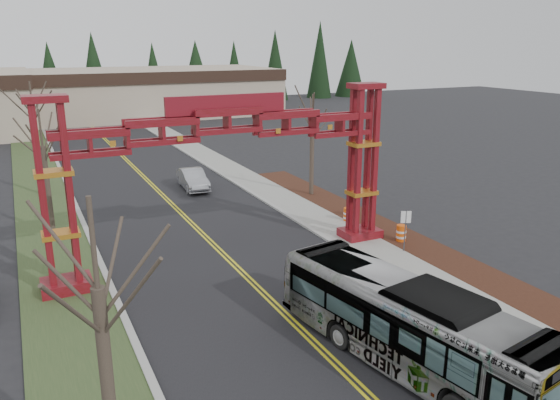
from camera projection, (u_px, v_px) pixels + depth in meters
road at (191, 223)px, 34.41m from camera, size 12.00×110.00×0.02m
lane_line_left at (189, 223)px, 34.36m from camera, size 0.12×100.00×0.01m
lane_line_right at (193, 223)px, 34.46m from camera, size 0.12×100.00×0.01m
curb_right at (279, 210)px, 36.97m from camera, size 0.30×110.00×0.15m
sidewalk_right at (298, 207)px, 37.58m from camera, size 2.60×110.00×0.14m
landscape_strip at (494, 283)px, 25.71m from camera, size 2.60×50.00×0.12m
grass_median at (55, 242)px, 31.05m from camera, size 4.00×110.00×0.08m
curb_left at (89, 237)px, 31.82m from camera, size 0.30×110.00×0.15m
gateway_arch at (228, 149)px, 26.70m from camera, size 18.20×1.60×8.90m
retail_building_east at (148, 92)px, 85.11m from camera, size 38.00×20.30×7.00m
conifer_treeline at (72, 70)px, 90.60m from camera, size 116.10×5.60×13.00m
transit_bus at (409, 325)px, 18.92m from camera, size 4.57×11.54×3.13m
silver_sedan at (193, 179)px, 42.24m from camera, size 1.93×4.81×1.55m
bare_tree_median_near at (98, 289)px, 12.15m from camera, size 3.23×3.23×7.87m
bare_tree_median_mid at (43, 147)px, 30.78m from camera, size 3.19×3.19×7.45m
bare_tree_median_far at (33, 114)px, 39.02m from camera, size 3.41×3.41×8.35m
bare_tree_right_far at (312, 124)px, 39.21m from camera, size 3.19×3.19×7.47m
street_sign at (406, 223)px, 29.06m from camera, size 0.51×0.26×2.39m
barrel_south at (401, 234)px, 30.95m from camera, size 0.57×0.57×1.05m
barrel_mid at (347, 215)px, 34.43m from camera, size 0.52×0.52×0.97m
barrel_north at (353, 211)px, 35.33m from camera, size 0.48×0.48×0.89m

